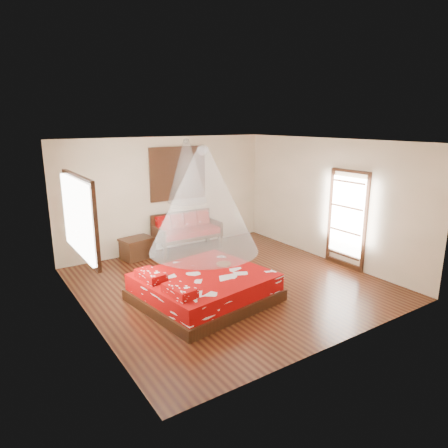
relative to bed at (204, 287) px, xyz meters
The scene contains 10 objects.
room 1.47m from the bed, 25.87° to the left, with size 5.54×5.54×2.84m.
bed is the anchor object (origin of this frame).
daybed 3.02m from the bed, 67.65° to the left, with size 1.66×0.74×0.94m.
storage_chest 2.86m from the bed, 92.78° to the left, with size 0.81×0.65×0.50m.
shutter_panel 3.71m from the bed, 69.89° to the left, with size 1.52×0.06×1.32m.
window_left 2.45m from the bed, 162.20° to the left, with size 0.10×1.74×1.34m.
glazed_door 3.65m from the bed, ahead, with size 0.08×1.02×2.16m.
wine_tray 0.70m from the bed, 20.75° to the left, with size 0.29×0.29×0.23m.
mosquito_net_main 1.60m from the bed, ahead, with size 1.91×1.91×1.80m, color silver.
mosquito_net_daybed 3.38m from the bed, 66.70° to the left, with size 0.96×0.96×1.50m, color silver.
Camera 1 is at (-4.22, -6.18, 3.17)m, focal length 32.00 mm.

